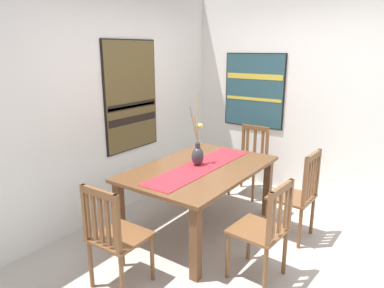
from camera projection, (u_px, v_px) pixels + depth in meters
The scene contains 12 objects.
ground_plane at pixel (253, 256), 3.42m from camera, with size 6.40×6.40×0.03m, color #B2A89E.
wall_back at pixel (113, 101), 4.10m from camera, with size 6.40×0.12×2.70m, color silver.
wall_side at pixel (321, 96), 4.53m from camera, with size 0.12×6.40×2.70m, color silver.
dining_table at pixel (200, 176), 3.74m from camera, with size 1.66×1.08×0.73m.
table_runner at pixel (200, 167), 3.72m from camera, with size 1.53×0.36×0.01m, color #B7232D.
centerpiece_vase at pixel (198, 153), 3.74m from camera, with size 0.21×0.15×0.73m.
chair_0 at pixel (298, 194), 3.62m from camera, with size 0.43×0.43×0.96m.
chair_1 at pixel (114, 235), 2.83m from camera, with size 0.43×0.43×0.93m.
chair_2 at pixel (264, 229), 2.96m from camera, with size 0.45×0.45×0.90m.
chair_3 at pixel (250, 160), 4.78m from camera, with size 0.43×0.43×0.93m.
painting_on_back_wall at pixel (131, 96), 4.24m from camera, with size 0.86×0.05×1.32m.
painting_on_side_wall at pixel (254, 91), 4.98m from camera, with size 0.05×0.90×1.04m.
Camera 1 is at (-2.80, -1.25, 1.94)m, focal length 32.80 mm.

